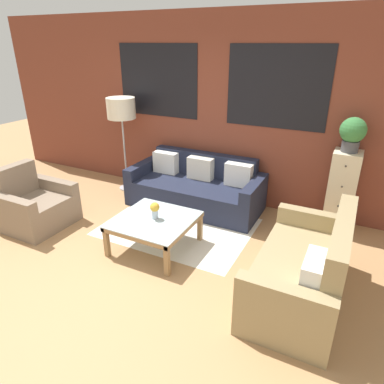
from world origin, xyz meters
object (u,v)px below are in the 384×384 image
settee_vintage (304,272)px  coffee_table (155,223)px  armchair_corner (35,206)px  potted_plant (353,133)px  floor_lamp (121,111)px  couch_dark (196,188)px  drawer_cabinet (341,191)px  flower_vase (155,209)px

settee_vintage → coffee_table: 1.80m
settee_vintage → armchair_corner: settee_vintage is taller
potted_plant → floor_lamp: bearing=-177.3°
couch_dark → floor_lamp: size_ratio=1.30×
drawer_cabinet → settee_vintage: bearing=-95.3°
couch_dark → coffee_table: (0.08, -1.32, 0.06)m
potted_plant → flower_vase: bearing=-141.9°
settee_vintage → potted_plant: 1.96m
coffee_table → potted_plant: potted_plant is taller
couch_dark → coffee_table: size_ratio=2.24×
coffee_table → potted_plant: bearing=38.4°
potted_plant → flower_vase: (-1.95, -1.53, -0.81)m
settee_vintage → potted_plant: bearing=84.7°
flower_vase → potted_plant: bearing=38.1°
settee_vintage → drawer_cabinet: size_ratio=1.44×
floor_lamp → potted_plant: 3.42m
couch_dark → coffee_table: 1.32m
floor_lamp → drawer_cabinet: floor_lamp is taller
drawer_cabinet → armchair_corner: bearing=-154.6°
floor_lamp → armchair_corner: bearing=-101.9°
armchair_corner → flower_vase: bearing=8.0°
drawer_cabinet → coffee_table: bearing=-141.6°
couch_dark → settee_vintage: 2.36m
couch_dark → drawer_cabinet: size_ratio=1.85×
couch_dark → floor_lamp: bearing=177.2°
drawer_cabinet → flower_vase: bearing=-141.9°
drawer_cabinet → floor_lamp: bearing=-177.3°
armchair_corner → floor_lamp: 1.98m
armchair_corner → floor_lamp: floor_lamp is taller
couch_dark → flower_vase: couch_dark is taller
floor_lamp → couch_dark: bearing=-2.8°
settee_vintage → drawer_cabinet: bearing=84.7°
armchair_corner → potted_plant: (3.76, 1.79, 1.06)m
drawer_cabinet → potted_plant: (-0.00, 0.00, 0.79)m
coffee_table → drawer_cabinet: 2.50m
couch_dark → drawer_cabinet: drawer_cabinet is taller
armchair_corner → drawer_cabinet: drawer_cabinet is taller
armchair_corner → floor_lamp: size_ratio=0.54×
couch_dark → floor_lamp: 1.75m
settee_vintage → coffee_table: (-1.80, 0.11, 0.04)m
floor_lamp → potted_plant: (3.42, 0.16, -0.01)m
couch_dark → settee_vintage: size_ratio=1.28×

